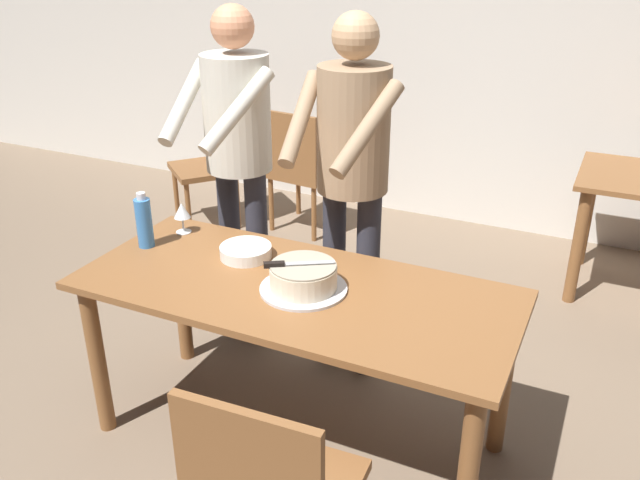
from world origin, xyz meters
The scene contains 12 objects.
ground_plane centered at (0.00, 0.00, 0.00)m, with size 14.00×14.00×0.00m, color #7A6651.
back_wall centered at (0.00, 2.72, 1.35)m, with size 10.00×0.12×2.70m, color silver.
main_dining_table centered at (0.00, 0.00, 0.64)m, with size 1.74×0.75×0.75m.
cake_on_platter centered at (0.04, -0.01, 0.80)m, with size 0.34×0.34×0.11m.
cake_knife centered at (-0.02, -0.05, 0.87)m, with size 0.24×0.16×0.02m.
plate_stack centered at (-0.31, 0.14, 0.78)m, with size 0.22×0.22×0.05m.
wine_glass_near centered at (-0.70, 0.24, 0.85)m, with size 0.08×0.08×0.14m.
water_bottle centered at (-0.76, 0.05, 0.86)m, with size 0.07×0.07×0.25m.
person_cutting_cake centered at (-0.01, 0.59, 1.08)m, with size 0.47×0.56×1.72m.
person_standing_beside centered at (-0.62, 0.62, 1.08)m, with size 0.46×0.57×1.72m.
background_chair_0 centered at (-0.98, 1.99, 0.49)m, with size 0.48×0.48×0.90m.
background_chair_1 centered at (-1.62, 1.86, 0.49)m, with size 0.62×0.62×0.90m.
Camera 1 is at (1.06, -2.02, 2.01)m, focal length 37.50 mm.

